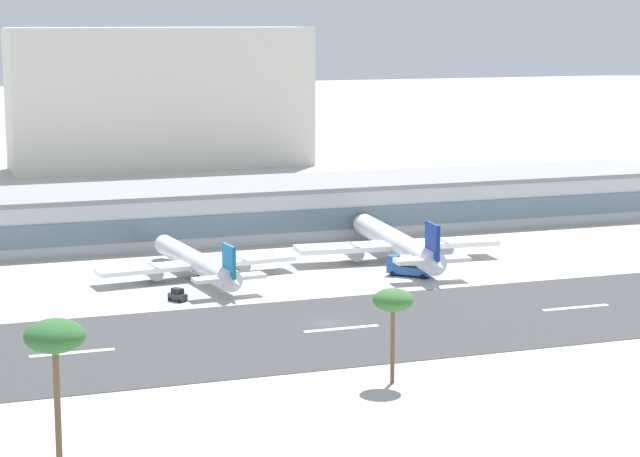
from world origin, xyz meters
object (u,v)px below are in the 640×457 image
at_px(airliner_navy_tail_gate_1, 399,244).
at_px(service_baggage_tug_1, 178,295).
at_px(palm_tree_0, 55,339).
at_px(palm_tree_1, 393,302).
at_px(distant_hotel_block, 161,98).
at_px(airliner_blue_tail_gate_0, 199,264).
at_px(terminal_building, 248,209).
at_px(service_fuel_truck_0, 410,265).

relative_size(airliner_navy_tail_gate_1, service_baggage_tug_1, 14.29).
distance_m(palm_tree_0, palm_tree_1, 47.07).
distance_m(service_baggage_tug_1, palm_tree_0, 75.98).
bearing_deg(distant_hotel_block, palm_tree_1, -95.02).
bearing_deg(airliner_navy_tail_gate_1, airliner_blue_tail_gate_0, 98.56).
xyz_separation_m(distant_hotel_block, palm_tree_1, (-20.90, -237.98, -11.16)).
relative_size(terminal_building, airliner_navy_tail_gate_1, 3.93).
relative_size(service_fuel_truck_0, service_baggage_tug_1, 2.22).
xyz_separation_m(service_baggage_tug_1, palm_tree_1, (16.02, -54.68, 9.80)).
relative_size(terminal_building, service_baggage_tug_1, 56.12).
height_order(terminal_building, palm_tree_0, palm_tree_0).
distance_m(distant_hotel_block, service_fuel_truck_0, 179.40).
bearing_deg(service_baggage_tug_1, palm_tree_0, 126.17).
bearing_deg(palm_tree_0, service_baggage_tug_1, 67.52).
distance_m(distant_hotel_block, airliner_navy_tail_gate_1, 166.16).
distance_m(airliner_navy_tail_gate_1, service_fuel_truck_0, 13.91).
xyz_separation_m(terminal_building, service_fuel_truck_0, (15.66, -52.73, -3.56)).
distance_m(distant_hotel_block, palm_tree_1, 239.16).
bearing_deg(service_fuel_truck_0, terminal_building, -27.53).
height_order(terminal_building, airliner_blue_tail_gate_0, terminal_building).
bearing_deg(airliner_blue_tail_gate_0, service_baggage_tug_1, 149.16).
relative_size(service_baggage_tug_1, palm_tree_1, 0.28).
xyz_separation_m(terminal_building, palm_tree_0, (-57.76, -127.16, 8.03)).
relative_size(service_fuel_truck_0, palm_tree_1, 0.63).
relative_size(terminal_building, distant_hotel_block, 2.13).
relative_size(airliner_blue_tail_gate_0, service_fuel_truck_0, 5.44).
xyz_separation_m(distant_hotel_block, airliner_navy_tail_gate_1, (11.35, -164.72, -18.62)).
distance_m(terminal_building, palm_tree_1, 113.47).
relative_size(distant_hotel_block, airliner_navy_tail_gate_1, 1.85).
bearing_deg(terminal_building, service_fuel_truck_0, -73.46).
relative_size(distant_hotel_block, service_fuel_truck_0, 11.89).
height_order(airliner_blue_tail_gate_0, service_fuel_truck_0, airliner_blue_tail_gate_0).
relative_size(airliner_navy_tail_gate_1, palm_tree_0, 3.25).
bearing_deg(palm_tree_0, airliner_blue_tail_gate_0, 66.97).
relative_size(palm_tree_0, palm_tree_1, 1.25).
relative_size(distant_hotel_block, palm_tree_1, 7.52).
xyz_separation_m(distant_hotel_block, service_baggage_tug_1, (-36.92, -183.30, -20.96)).
height_order(service_fuel_truck_0, palm_tree_1, palm_tree_1).
bearing_deg(service_fuel_truck_0, palm_tree_0, 91.33).
xyz_separation_m(airliner_navy_tail_gate_1, palm_tree_1, (-32.25, -73.26, 7.45)).
relative_size(terminal_building, palm_tree_1, 15.98).
distance_m(service_fuel_truck_0, service_baggage_tug_1, 45.08).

